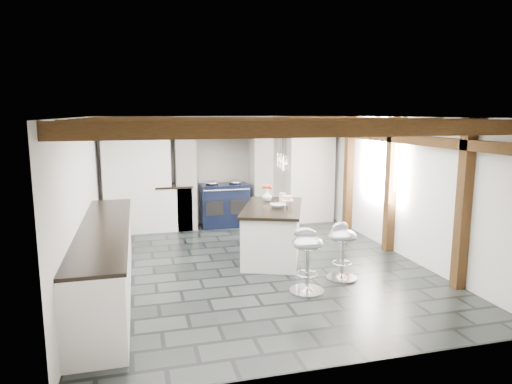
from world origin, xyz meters
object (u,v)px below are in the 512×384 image
object	(u,v)px
kitchen_island	(273,231)
bar_stool_far	(307,253)
range_cooker	(224,204)
bar_stool_near	(342,245)

from	to	relation	value
kitchen_island	bar_stool_far	xyz separation A→B (m)	(0.01, -1.56, 0.09)
bar_stool_far	range_cooker	bearing A→B (deg)	117.62
bar_stool_near	range_cooker	bearing A→B (deg)	94.65
range_cooker	kitchen_island	distance (m)	2.35
range_cooker	kitchen_island	xyz separation A→B (m)	(0.37, -2.32, -0.03)
kitchen_island	bar_stool_near	size ratio (longest dim) A/B	2.38
range_cooker	bar_stool_far	distance (m)	3.90
bar_stool_near	bar_stool_far	size ratio (longest dim) A/B	0.95
kitchen_island	bar_stool_near	bearing A→B (deg)	-40.17
bar_stool_near	bar_stool_far	distance (m)	0.74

